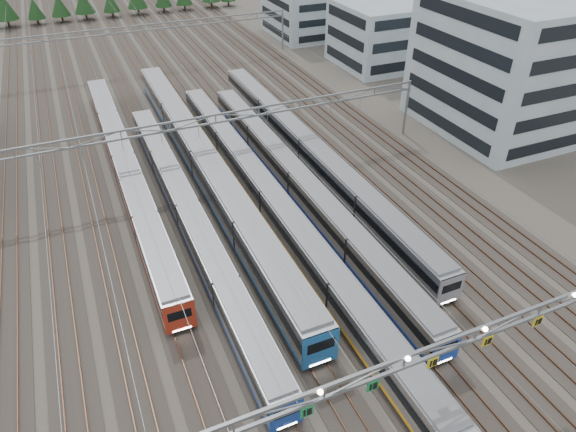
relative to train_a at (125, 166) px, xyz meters
name	(u,v)px	position (x,y,z in m)	size (l,w,h in m)	color
ground	(391,430)	(11.25, -42.59, -2.01)	(400.00, 400.00, 0.00)	#47423A
track_bed	(136,38)	(11.25, 57.41, -0.52)	(54.00, 260.00, 5.42)	#2D2823
train_a	(125,166)	(0.00, 0.00, 0.00)	(2.71, 56.28, 3.53)	black
train_b	(189,214)	(4.50, -13.39, -0.11)	(2.54, 52.86, 3.30)	black
train_c	(204,162)	(9.00, -3.52, 0.28)	(3.12, 64.86, 4.07)	black
train_d	(271,201)	(13.50, -14.65, -0.03)	(2.67, 64.40, 3.47)	black
train_e	(298,182)	(18.00, -11.99, -0.09)	(2.58, 55.24, 3.36)	black
train_f	(308,150)	(22.50, -5.32, 0.03)	(2.75, 58.17, 3.58)	black
gantry_near	(404,366)	(11.20, -42.71, 5.07)	(56.36, 0.61, 8.08)	slate
gantry_mid	(216,126)	(11.25, -2.59, 4.37)	(56.36, 0.36, 8.00)	slate
gantry_far	(146,33)	(11.25, 42.41, 4.37)	(56.36, 0.36, 8.00)	slate
depot_bldg_south	(506,65)	(52.81, -5.87, 7.28)	(18.00, 22.00, 18.60)	#90A2AC
depot_bldg_mid	(377,35)	(51.73, 25.62, 3.72)	(14.00, 16.00, 11.47)	#90A2AC
depot_bldg_north	(320,5)	(51.88, 50.37, 4.24)	(22.00, 18.00, 12.50)	#90A2AC
treeline	(85,2)	(4.05, 84.48, 2.22)	(81.20, 5.60, 7.02)	#332114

